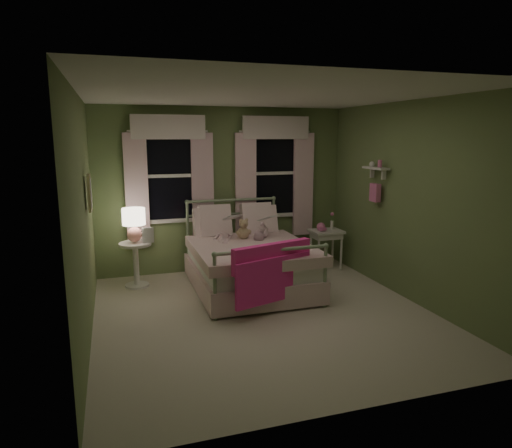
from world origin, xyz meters
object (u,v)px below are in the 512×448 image
object	(u,v)px
child_left	(222,218)
table_lamp	(134,222)
bed	(249,262)
nightstand_left	(136,258)
nightstand_right	(326,236)
teddy_bear	(243,230)
child_right	(258,216)

from	to	relation	value
child_left	table_lamp	bearing A→B (deg)	4.20
bed	nightstand_left	world-z (taller)	bed
nightstand_right	child_left	bearing A→B (deg)	-176.23
teddy_bear	nightstand_left	size ratio (longest dim) A/B	0.48
bed	table_lamp	distance (m)	1.72
table_lamp	nightstand_left	bearing A→B (deg)	-90.00
child_right	nightstand_right	xyz separation A→B (m)	(1.20, 0.12, -0.42)
bed	teddy_bear	size ratio (longest dim) A/B	6.59
child_left	bed	bearing A→B (deg)	134.03
bed	child_left	xyz separation A→B (m)	(-0.28, 0.42, 0.58)
bed	child_left	world-z (taller)	child_left
child_left	child_right	world-z (taller)	child_right
child_left	teddy_bear	xyz separation A→B (m)	(0.28, -0.16, -0.18)
teddy_bear	table_lamp	world-z (taller)	table_lamp
table_lamp	nightstand_right	bearing A→B (deg)	-0.40
teddy_bear	nightstand_right	distance (m)	1.52
nightstand_left	bed	bearing A→B (deg)	-20.05
nightstand_left	nightstand_right	world-z (taller)	same
teddy_bear	table_lamp	bearing A→B (deg)	169.08
child_right	nightstand_left	size ratio (longest dim) A/B	1.23
child_right	nightstand_left	xyz separation A→B (m)	(-1.81, 0.14, -0.55)
child_left	nightstand_right	bearing A→B (deg)	-165.80
child_right	table_lamp	distance (m)	1.81
child_right	table_lamp	bearing A→B (deg)	15.70
nightstand_left	teddy_bear	bearing A→B (deg)	-10.92
bed	teddy_bear	bearing A→B (deg)	90.00
child_right	table_lamp	world-z (taller)	child_right
child_right	table_lamp	size ratio (longest dim) A/B	1.65
nightstand_left	table_lamp	xyz separation A→B (m)	(0.00, 0.00, 0.54)
nightstand_left	table_lamp	size ratio (longest dim) A/B	1.34
child_right	teddy_bear	xyz separation A→B (m)	(-0.28, -0.16, -0.18)
nightstand_right	child_right	bearing A→B (deg)	-174.48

